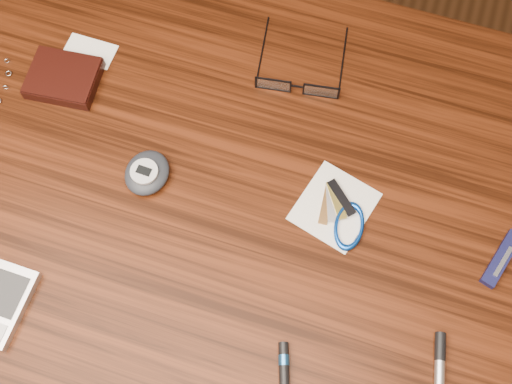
% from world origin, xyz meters
% --- Properties ---
extents(ground, '(3.80, 3.80, 0.00)m').
position_xyz_m(ground, '(0.00, 0.00, 0.00)').
color(ground, '#472814').
rests_on(ground, ground).
extents(desk, '(1.00, 0.70, 0.75)m').
position_xyz_m(desk, '(0.00, 0.00, 0.65)').
color(desk, '#3B1709').
rests_on(desk, ground).
extents(wallet_and_card, '(0.10, 0.12, 0.02)m').
position_xyz_m(wallet_and_card, '(-0.28, 0.07, 0.76)').
color(wallet_and_card, black).
rests_on(wallet_and_card, desk).
extents(eyeglasses, '(0.14, 0.14, 0.03)m').
position_xyz_m(eyeglasses, '(0.03, 0.16, 0.76)').
color(eyeglasses, black).
rests_on(eyeglasses, desk).
extents(pda_phone, '(0.05, 0.10, 0.02)m').
position_xyz_m(pda_phone, '(-0.22, -0.25, 0.76)').
color(pda_phone, '#AAABAF').
rests_on(pda_phone, desk).
extents(pedometer, '(0.06, 0.07, 0.03)m').
position_xyz_m(pedometer, '(-0.12, -0.03, 0.76)').
color(pedometer, black).
rests_on(pedometer, desk).
extents(notepad_keys, '(0.11, 0.12, 0.01)m').
position_xyz_m(notepad_keys, '(0.14, -0.00, 0.75)').
color(notepad_keys, white).
rests_on(notepad_keys, desk).
extents(pocket_knife, '(0.04, 0.08, 0.01)m').
position_xyz_m(pocket_knife, '(0.35, 0.00, 0.76)').
color(pocket_knife, '#13153D').
rests_on(pocket_knife, desk).
extents(black_blue_pen, '(0.04, 0.09, 0.01)m').
position_xyz_m(black_blue_pen, '(0.13, -0.22, 0.76)').
color(black_blue_pen, black).
rests_on(black_blue_pen, desk).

